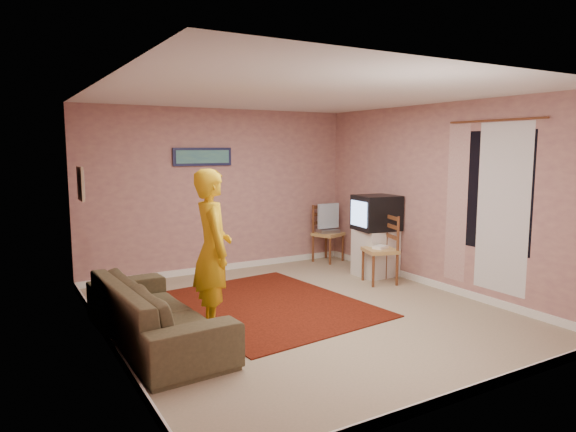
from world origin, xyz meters
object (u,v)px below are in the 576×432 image
crt_tv (376,213)px  chair_a (328,227)px  tv_cabinet (376,253)px  chair_b (380,242)px  sofa (155,311)px  person (213,250)px

crt_tv → chair_a: size_ratio=1.21×
tv_cabinet → chair_b: 0.51m
chair_a → tv_cabinet: bearing=-107.0°
chair_b → sofa: chair_b is taller
chair_b → person: 2.92m
chair_b → person: bearing=-62.1°
tv_cabinet → chair_a: size_ratio=1.27×
chair_b → person: (-2.85, -0.57, 0.27)m
tv_cabinet → chair_a: (-0.06, 1.22, 0.25)m
sofa → person: size_ratio=1.26×
crt_tv → sofa: size_ratio=0.31×
crt_tv → tv_cabinet: bearing=0.0°
chair_a → chair_b: bearing=-116.0°
tv_cabinet → chair_b: size_ratio=1.29×
sofa → chair_b: bearing=-83.0°
crt_tv → person: (-3.08, -0.95, -0.11)m
chair_a → chair_b: (-0.17, -1.60, 0.01)m
tv_cabinet → chair_a: bearing=92.7°
chair_a → sofa: 4.33m
crt_tv → chair_b: bearing=-113.6°
sofa → tv_cabinet: bearing=-78.2°
sofa → person: bearing=-87.0°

